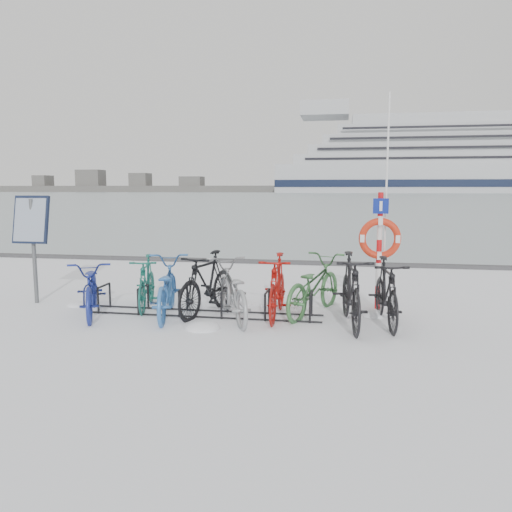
% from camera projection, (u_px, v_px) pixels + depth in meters
% --- Properties ---
extents(ground, '(900.00, 900.00, 0.00)m').
position_uv_depth(ground, '(204.00, 315.00, 8.43)').
color(ground, white).
rests_on(ground, ground).
extents(ice_sheet, '(400.00, 298.00, 0.02)m').
position_uv_depth(ice_sheet, '(336.00, 195.00, 159.77)').
color(ice_sheet, '#A2B1B7').
rests_on(ice_sheet, ground).
extents(quay_edge, '(400.00, 0.25, 0.10)m').
position_uv_depth(quay_edge, '(260.00, 262.00, 14.19)').
color(quay_edge, '#3F3F42').
rests_on(quay_edge, ground).
extents(bike_rack, '(4.00, 0.48, 0.46)m').
position_uv_depth(bike_rack, '(204.00, 304.00, 8.41)').
color(bike_rack, black).
rests_on(bike_rack, ground).
extents(info_board, '(0.67, 0.26, 1.99)m').
position_uv_depth(info_board, '(32.00, 226.00, 9.10)').
color(info_board, '#595B5E').
rests_on(info_board, ground).
extents(lifebuoy_station, '(0.72, 0.22, 3.73)m').
position_uv_depth(lifebuoy_station, '(380.00, 239.00, 8.64)').
color(lifebuoy_station, red).
rests_on(lifebuoy_station, ground).
extents(cruise_ferry, '(146.34, 27.58, 48.08)m').
position_uv_depth(cruise_ferry, '(443.00, 163.00, 217.34)').
color(cruise_ferry, silver).
rests_on(cruise_ferry, ground).
extents(shoreline, '(180.00, 12.00, 9.50)m').
position_uv_depth(shoreline, '(121.00, 187.00, 282.51)').
color(shoreline, '#515151').
rests_on(shoreline, ground).
extents(bike_0, '(1.38, 1.98, 0.99)m').
position_uv_depth(bike_0, '(92.00, 286.00, 8.41)').
color(bike_0, navy).
rests_on(bike_0, ground).
extents(bike_1, '(0.81, 1.68, 0.97)m').
position_uv_depth(bike_1, '(147.00, 281.00, 8.89)').
color(bike_1, '#176153').
rests_on(bike_1, ground).
extents(bike_2, '(1.09, 2.04, 1.02)m').
position_uv_depth(bike_2, '(166.00, 285.00, 8.34)').
color(bike_2, '#326BB7').
rests_on(bike_2, ground).
extents(bike_3, '(0.96, 1.89, 1.09)m').
position_uv_depth(bike_3, '(207.00, 281.00, 8.49)').
color(bike_3, black).
rests_on(bike_3, ground).
extents(bike_4, '(1.39, 2.00, 1.00)m').
position_uv_depth(bike_4, '(232.00, 289.00, 8.12)').
color(bike_4, gray).
rests_on(bike_4, ground).
extents(bike_5, '(0.51, 1.79, 1.08)m').
position_uv_depth(bike_5, '(277.00, 284.00, 8.27)').
color(bike_5, '#A0110C').
rests_on(bike_5, ground).
extents(bike_6, '(1.35, 2.08, 1.03)m').
position_uv_depth(bike_6, '(313.00, 284.00, 8.47)').
color(bike_6, '#396F3B').
rests_on(bike_6, ground).
extents(bike_7, '(0.76, 1.98, 1.16)m').
position_uv_depth(bike_7, '(351.00, 288.00, 7.73)').
color(bike_7, black).
rests_on(bike_7, ground).
extents(bike_8, '(0.68, 1.84, 1.08)m').
position_uv_depth(bike_8, '(386.00, 290.00, 7.81)').
color(bike_8, black).
rests_on(bike_8, ground).
extents(snow_drifts, '(5.72, 2.10, 0.19)m').
position_uv_depth(snow_drifts, '(240.00, 315.00, 8.39)').
color(snow_drifts, white).
rests_on(snow_drifts, ground).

